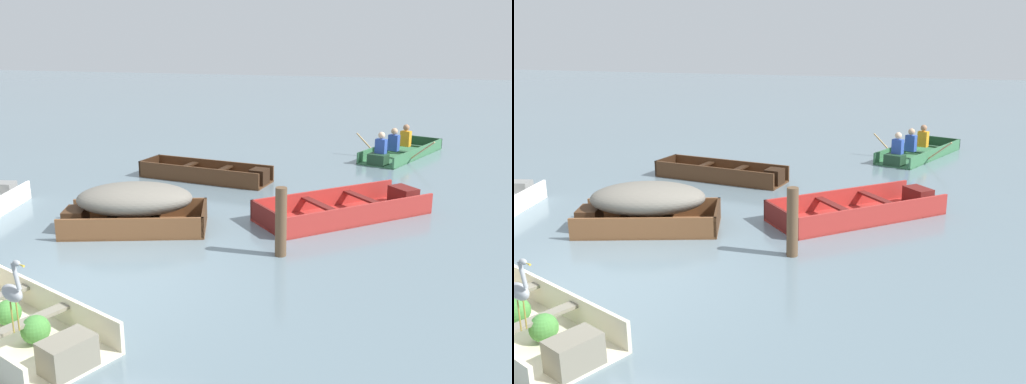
% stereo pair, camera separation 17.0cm
% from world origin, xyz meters
% --- Properties ---
extents(ground_plane, '(80.00, 80.00, 0.00)m').
position_xyz_m(ground_plane, '(0.00, 0.00, 0.00)').
color(ground_plane, slate).
extents(dinghy_cream_foreground, '(3.07, 2.17, 0.39)m').
position_xyz_m(dinghy_cream_foreground, '(0.05, -1.73, 0.15)').
color(dinghy_cream_foreground, beige).
rests_on(dinghy_cream_foreground, ground).
extents(skiff_dark_varnish_near_moored, '(3.29, 1.35, 0.39)m').
position_xyz_m(skiff_dark_varnish_near_moored, '(-0.31, 5.81, 0.14)').
color(skiff_dark_varnish_near_moored, '#4C2D19').
rests_on(skiff_dark_varnish_near_moored, ground).
extents(skiff_wooden_brown_mid_moored, '(2.75, 1.94, 0.85)m').
position_xyz_m(skiff_wooden_brown_mid_moored, '(-0.39, 2.10, 0.48)').
color(skiff_wooden_brown_mid_moored, brown).
rests_on(skiff_wooden_brown_mid_moored, ground).
extents(skiff_red_far_moored, '(3.28, 3.19, 0.40)m').
position_xyz_m(skiff_red_far_moored, '(3.23, 3.92, 0.14)').
color(skiff_red_far_moored, '#AD2D28').
rests_on(skiff_red_far_moored, ground).
extents(rowboat_green_with_crew, '(2.44, 3.59, 0.89)m').
position_xyz_m(rowboat_green_with_crew, '(3.93, 9.63, 0.19)').
color(rowboat_green_with_crew, '#387047').
rests_on(rowboat_green_with_crew, ground).
extents(heron_on_dinghy, '(0.45, 0.25, 0.84)m').
position_xyz_m(heron_on_dinghy, '(0.49, -2.18, 0.86)').
color(heron_on_dinghy, olive).
rests_on(heron_on_dinghy, dinghy_cream_foreground).
extents(mooring_post, '(0.18, 0.18, 1.11)m').
position_xyz_m(mooring_post, '(2.41, 1.58, 0.56)').
color(mooring_post, brown).
rests_on(mooring_post, ground).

